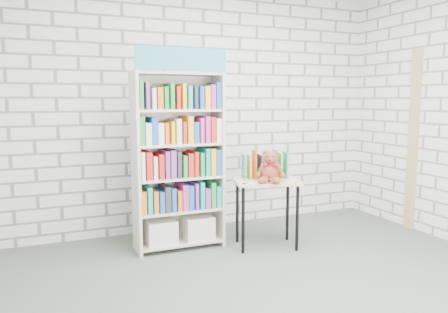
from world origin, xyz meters
name	(u,v)px	position (x,y,z in m)	size (l,w,h in m)	color
ground	(291,290)	(0.00, 0.00, 0.00)	(4.50, 4.50, 0.00)	#495346
room_shell	(295,65)	(0.00, 0.00, 1.78)	(4.52, 4.02, 2.81)	silver
bookshelf	(178,160)	(-0.52, 1.36, 0.92)	(0.90, 0.35, 2.02)	beige
display_table	(267,189)	(0.33, 1.02, 0.61)	(0.75, 0.61, 0.71)	#D6BC80
table_books	(265,165)	(0.36, 1.13, 0.84)	(0.49, 0.31, 0.27)	teal
teddy_bear	(271,169)	(0.31, 0.93, 0.83)	(0.31, 0.30, 0.32)	brown
door_trim	(413,141)	(2.23, 0.95, 1.05)	(0.05, 0.12, 2.10)	tan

